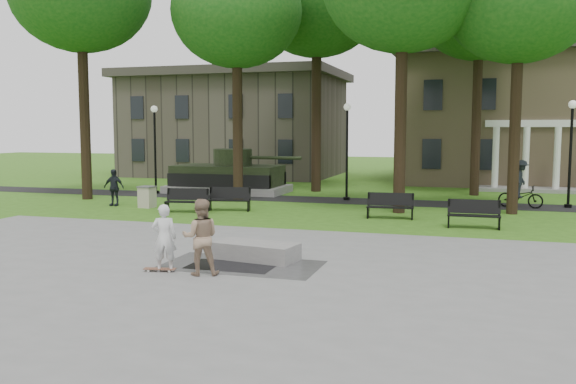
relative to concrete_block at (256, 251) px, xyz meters
name	(u,v)px	position (x,y,z in m)	size (l,w,h in m)	color
ground	(248,245)	(-0.99, 1.99, -0.24)	(120.00, 120.00, 0.00)	#315D16
plaza	(169,284)	(-0.99, -3.01, -0.23)	(22.00, 16.00, 0.02)	gray
footpath	(335,200)	(-0.99, 13.99, -0.24)	(44.00, 2.60, 0.01)	black
building_right	(532,116)	(9.01, 27.99, 4.10)	(17.00, 12.00, 8.60)	#9E8460
building_left	(236,128)	(-11.99, 28.49, 3.35)	(15.00, 10.00, 7.20)	#4C443D
tree_1	(237,13)	(-5.49, 12.49, 8.71)	(6.20, 6.20, 11.63)	black
tree_3	(520,0)	(7.01, 11.49, 8.35)	(6.00, 6.00, 11.19)	black
tree_4	(317,2)	(-2.99, 17.99, 10.15)	(7.20, 7.20, 13.50)	black
tree_5	(480,8)	(5.51, 18.49, 9.42)	(6.40, 6.40, 12.44)	black
lamp_left	(155,142)	(-10.99, 14.29, 2.55)	(0.36, 0.36, 4.73)	black
lamp_mid	(347,143)	(-0.49, 14.29, 2.55)	(0.36, 0.36, 4.73)	black
lamp_right	(571,145)	(9.51, 14.29, 2.55)	(0.36, 0.36, 4.73)	black
tank_monument	(229,177)	(-7.44, 15.99, 0.61)	(7.45, 3.40, 2.40)	gray
puddle	(231,266)	(-0.33, -0.96, -0.22)	(2.20, 1.20, 0.00)	black
concrete_block	(256,251)	(0.00, 0.00, 0.00)	(2.20, 1.00, 0.45)	gray
skateboard	(160,270)	(-1.78, -1.99, -0.19)	(0.78, 0.20, 0.07)	brown
skateboarder	(164,238)	(-1.68, -1.93, 0.60)	(0.60, 0.40, 1.65)	silver
friend_watching	(201,237)	(-0.67, -2.00, 0.68)	(0.88, 0.69, 1.82)	#9D8065
pedestrian_walker	(114,187)	(-10.16, 9.00, 0.59)	(0.98, 0.41, 1.68)	black
cyclist	(521,188)	(7.48, 13.72, 0.62)	(2.02, 1.20, 2.12)	black
park_bench_0	(187,200)	(-5.98, 7.99, 0.28)	(1.85, 0.81, 1.00)	black
park_bench_1	(230,198)	(-4.48, 9.02, 0.28)	(1.85, 0.86, 1.00)	black
park_bench_2	(390,205)	(2.39, 8.69, 0.28)	(1.82, 0.63, 1.00)	black
park_bench_3	(474,213)	(5.51, 7.23, 0.28)	(1.81, 0.55, 1.00)	black
trash_bin	(147,197)	(-8.41, 8.89, 0.24)	(0.71, 0.71, 0.96)	#C0B99E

